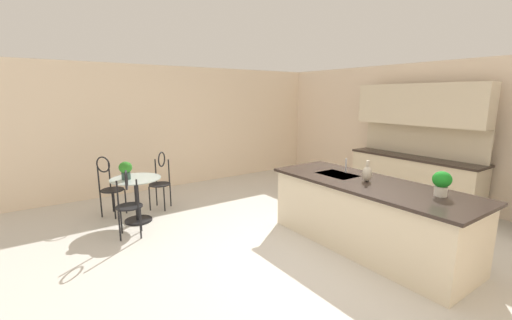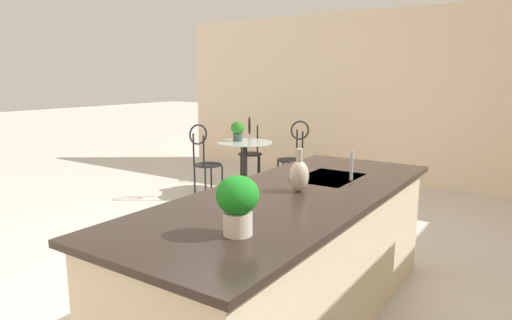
{
  "view_description": "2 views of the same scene",
  "coord_description": "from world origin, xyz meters",
  "px_view_note": "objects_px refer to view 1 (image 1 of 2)",
  "views": [
    {
      "loc": [
        2.91,
        -2.83,
        2.07
      ],
      "look_at": [
        -1.35,
        0.15,
        1.04
      ],
      "focal_mm": 22.95,
      "sensor_mm": 36.0,
      "label": 1
    },
    {
      "loc": [
        2.81,
        2.24,
        1.67
      ],
      "look_at": [
        -1.0,
        -0.32,
        0.82
      ],
      "focal_mm": 31.42,
      "sensor_mm": 36.0,
      "label": 2
    }
  ],
  "objects_px": {
    "vase_on_counter": "(367,173)",
    "potted_plant_counter_far": "(442,182)",
    "chair_toward_desk": "(109,183)",
    "chair_by_island": "(129,200)",
    "bistro_table": "(137,195)",
    "chair_near_window": "(161,178)",
    "potted_plant_on_table": "(126,169)"
  },
  "relations": [
    {
      "from": "vase_on_counter",
      "to": "potted_plant_counter_far",
      "type": "bearing_deg",
      "value": 9.68
    },
    {
      "from": "chair_toward_desk",
      "to": "vase_on_counter",
      "type": "bearing_deg",
      "value": 39.08
    },
    {
      "from": "chair_by_island",
      "to": "potted_plant_counter_far",
      "type": "bearing_deg",
      "value": 42.65
    },
    {
      "from": "chair_by_island",
      "to": "chair_toward_desk",
      "type": "height_order",
      "value": "same"
    },
    {
      "from": "bistro_table",
      "to": "vase_on_counter",
      "type": "height_order",
      "value": "vase_on_counter"
    },
    {
      "from": "chair_near_window",
      "to": "chair_by_island",
      "type": "xyz_separation_m",
      "value": [
        1.04,
        -0.83,
        0.0
      ]
    },
    {
      "from": "chair_by_island",
      "to": "potted_plant_on_table",
      "type": "bearing_deg",
      "value": 167.93
    },
    {
      "from": "chair_toward_desk",
      "to": "potted_plant_counter_far",
      "type": "xyz_separation_m",
      "value": [
        4.17,
        2.81,
        0.51
      ]
    },
    {
      "from": "chair_near_window",
      "to": "chair_toward_desk",
      "type": "xyz_separation_m",
      "value": [
        -0.12,
        -0.86,
        0.0
      ]
    },
    {
      "from": "potted_plant_counter_far",
      "to": "bistro_table",
      "type": "bearing_deg",
      "value": -145.2
    },
    {
      "from": "potted_plant_on_table",
      "to": "chair_by_island",
      "type": "bearing_deg",
      "value": -12.07
    },
    {
      "from": "chair_near_window",
      "to": "potted_plant_counter_far",
      "type": "height_order",
      "value": "potted_plant_counter_far"
    },
    {
      "from": "bistro_table",
      "to": "vase_on_counter",
      "type": "bearing_deg",
      "value": 41.02
    },
    {
      "from": "chair_near_window",
      "to": "potted_plant_counter_far",
      "type": "xyz_separation_m",
      "value": [
        4.05,
        1.94,
        0.51
      ]
    },
    {
      "from": "bistro_table",
      "to": "potted_plant_on_table",
      "type": "xyz_separation_m",
      "value": [
        -0.02,
        -0.14,
        0.46
      ]
    },
    {
      "from": "bistro_table",
      "to": "chair_near_window",
      "type": "distance_m",
      "value": 0.73
    },
    {
      "from": "chair_by_island",
      "to": "vase_on_counter",
      "type": "relative_size",
      "value": 3.62
    },
    {
      "from": "bistro_table",
      "to": "vase_on_counter",
      "type": "distance_m",
      "value": 3.63
    },
    {
      "from": "chair_toward_desk",
      "to": "vase_on_counter",
      "type": "distance_m",
      "value": 4.23
    },
    {
      "from": "chair_by_island",
      "to": "vase_on_counter",
      "type": "bearing_deg",
      "value": 51.15
    },
    {
      "from": "potted_plant_counter_far",
      "to": "vase_on_counter",
      "type": "bearing_deg",
      "value": -170.32
    },
    {
      "from": "chair_by_island",
      "to": "potted_plant_on_table",
      "type": "relative_size",
      "value": 3.61
    },
    {
      "from": "potted_plant_counter_far",
      "to": "potted_plant_on_table",
      "type": "bearing_deg",
      "value": -143.86
    },
    {
      "from": "potted_plant_counter_far",
      "to": "chair_near_window",
      "type": "bearing_deg",
      "value": -154.38
    },
    {
      "from": "potted_plant_on_table",
      "to": "potted_plant_counter_far",
      "type": "distance_m",
      "value": 4.48
    },
    {
      "from": "potted_plant_on_table",
      "to": "vase_on_counter",
      "type": "relative_size",
      "value": 1.0
    },
    {
      "from": "chair_near_window",
      "to": "bistro_table",
      "type": "bearing_deg",
      "value": -51.08
    },
    {
      "from": "chair_by_island",
      "to": "potted_plant_on_table",
      "type": "height_order",
      "value": "chair_by_island"
    },
    {
      "from": "chair_by_island",
      "to": "potted_plant_counter_far",
      "type": "height_order",
      "value": "potted_plant_counter_far"
    },
    {
      "from": "bistro_table",
      "to": "potted_plant_on_table",
      "type": "relative_size",
      "value": 2.77
    },
    {
      "from": "vase_on_counter",
      "to": "chair_near_window",
      "type": "bearing_deg",
      "value": -150.42
    },
    {
      "from": "chair_near_window",
      "to": "chair_by_island",
      "type": "height_order",
      "value": "same"
    }
  ]
}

